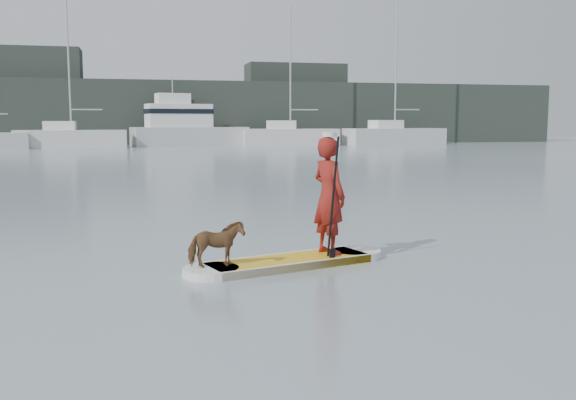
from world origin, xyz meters
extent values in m
plane|color=slate|center=(0.00, 0.00, 0.00)|extent=(140.00, 140.00, 0.00)
cube|color=gold|center=(3.84, -1.71, 0.06)|extent=(2.62, 1.47, 0.12)
cylinder|color=silver|center=(2.64, -2.06, 0.06)|extent=(0.80, 0.80, 0.12)
cylinder|color=silver|center=(5.04, -1.36, 0.06)|extent=(0.80, 0.80, 0.12)
cube|color=silver|center=(3.74, -1.35, 0.06)|extent=(2.42, 0.76, 0.12)
cube|color=silver|center=(3.94, -2.06, 0.06)|extent=(2.42, 0.76, 0.12)
imported|color=maroon|center=(4.54, -1.50, 1.02)|extent=(0.64, 0.77, 1.81)
cylinder|color=silver|center=(4.54, -1.50, 1.96)|extent=(0.22, 0.22, 0.07)
imported|color=#57301D|center=(2.72, -2.03, 0.45)|extent=(0.81, 0.45, 0.65)
cylinder|color=black|center=(4.50, -1.83, 1.00)|extent=(0.12, 0.30, 1.89)
cube|color=black|center=(4.50, -1.83, 0.10)|extent=(0.10, 0.05, 0.32)
cube|color=beige|center=(-3.32, 44.72, 0.73)|extent=(8.81, 2.76, 1.47)
cube|color=white|center=(-4.20, 44.72, 1.83)|extent=(2.47, 1.92, 0.73)
cylinder|color=#B7B7BC|center=(-3.32, 44.72, 7.12)|extent=(0.15, 0.15, 11.31)
cylinder|color=#B7B7BC|center=(-2.06, 44.73, 3.14)|extent=(2.51, 0.12, 0.10)
cube|color=beige|center=(15.53, 46.01, 0.75)|extent=(8.73, 3.20, 1.51)
cube|color=white|center=(14.67, 46.05, 1.88)|extent=(2.50, 2.07, 0.75)
cylinder|color=#B7B7BC|center=(15.53, 46.01, 6.99)|extent=(0.15, 0.15, 10.97)
cylinder|color=#B7B7BC|center=(16.82, 45.95, 3.23)|extent=(2.58, 0.23, 0.11)
cube|color=beige|center=(25.40, 45.33, 0.76)|extent=(9.91, 4.14, 1.53)
cube|color=white|center=(24.45, 45.20, 1.91)|extent=(2.94, 2.34, 0.76)
cylinder|color=#B7B7BC|center=(25.40, 45.33, 7.86)|extent=(0.15, 0.15, 12.66)
cylinder|color=#B7B7BC|center=(26.70, 45.51, 3.27)|extent=(2.61, 0.47, 0.11)
cube|color=beige|center=(6.59, 47.30, 0.83)|extent=(10.58, 4.96, 1.67)
cube|color=white|center=(5.58, 47.12, 2.68)|extent=(5.96, 3.50, 2.04)
cube|color=white|center=(5.08, 47.02, 4.16)|extent=(3.12, 2.22, 0.93)
cube|color=black|center=(5.58, 47.12, 3.05)|extent=(6.08, 3.58, 0.42)
cylinder|color=#B7B7BC|center=(5.08, 47.02, 5.37)|extent=(0.09, 0.09, 1.48)
cube|color=black|center=(0.00, 53.00, 3.00)|extent=(90.00, 6.00, 6.00)
cube|color=black|center=(-10.00, 54.00, 4.50)|extent=(14.00, 4.00, 9.00)
cube|color=black|center=(18.00, 54.00, 4.00)|extent=(10.00, 4.00, 8.00)
camera|label=1|loc=(1.64, -10.88, 2.16)|focal=40.00mm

